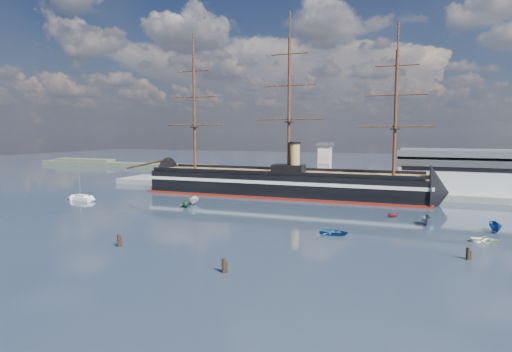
% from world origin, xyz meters
% --- Properties ---
extents(ground, '(600.00, 600.00, 0.00)m').
position_xyz_m(ground, '(0.00, 40.00, 0.00)').
color(ground, '#1E2C43').
rests_on(ground, ground).
extents(quay, '(180.00, 18.00, 2.00)m').
position_xyz_m(quay, '(10.00, 76.00, 0.00)').
color(quay, slate).
rests_on(quay, ground).
extents(warehouse, '(63.00, 21.00, 11.60)m').
position_xyz_m(warehouse, '(58.00, 80.00, 7.98)').
color(warehouse, '#B7BABC').
rests_on(warehouse, ground).
extents(quay_tower, '(5.00, 5.00, 15.00)m').
position_xyz_m(quay_tower, '(3.00, 73.00, 9.75)').
color(quay_tower, silver).
rests_on(quay_tower, ground).
extents(shoreline, '(120.00, 10.00, 4.00)m').
position_xyz_m(shoreline, '(-139.23, 135.00, 1.45)').
color(shoreline, '#3F4C38').
rests_on(shoreline, ground).
extents(warship, '(113.06, 18.25, 53.94)m').
position_xyz_m(warship, '(-9.51, 60.00, 4.04)').
color(warship, black).
rests_on(warship, ground).
extents(sailboat, '(8.26, 3.60, 12.78)m').
position_xyz_m(sailboat, '(-61.60, 29.29, 0.81)').
color(sailboat, silver).
rests_on(sailboat, ground).
extents(motorboat_a, '(7.40, 4.30, 2.79)m').
position_xyz_m(motorboat_a, '(-26.31, 35.51, 0.00)').
color(motorboat_a, silver).
rests_on(motorboat_a, ground).
extents(motorboat_b, '(1.52, 3.65, 1.69)m').
position_xyz_m(motorboat_b, '(18.01, 14.40, 0.00)').
color(motorboat_b, navy).
rests_on(motorboat_b, ground).
extents(motorboat_c, '(6.66, 2.85, 2.60)m').
position_xyz_m(motorboat_c, '(35.39, 30.65, 0.00)').
color(motorboat_c, slate).
rests_on(motorboat_c, ground).
extents(motorboat_d, '(7.39, 5.96, 2.50)m').
position_xyz_m(motorboat_d, '(-26.42, 31.01, 0.00)').
color(motorboat_d, '#1E5030').
rests_on(motorboat_d, ground).
extents(motorboat_e, '(1.44, 3.30, 1.52)m').
position_xyz_m(motorboat_e, '(45.89, 19.05, 0.00)').
color(motorboat_e, white).
rests_on(motorboat_e, ground).
extents(motorboat_f, '(6.43, 2.87, 2.49)m').
position_xyz_m(motorboat_f, '(48.78, 29.31, 0.00)').
color(motorboat_f, navy).
rests_on(motorboat_f, ground).
extents(motorboat_g, '(3.09, 3.33, 1.33)m').
position_xyz_m(motorboat_g, '(27.86, 37.22, 0.00)').
color(motorboat_g, maroon).
rests_on(motorboat_g, ground).
extents(piling_near_left, '(0.64, 0.64, 2.95)m').
position_xyz_m(piling_near_left, '(-16.59, -8.74, 0.00)').
color(piling_near_left, black).
rests_on(piling_near_left, ground).
extents(piling_near_mid, '(0.64, 0.64, 2.93)m').
position_xyz_m(piling_near_mid, '(7.42, -14.70, 0.00)').
color(piling_near_mid, black).
rests_on(piling_near_mid, ground).
extents(piling_far_right, '(0.64, 0.64, 2.73)m').
position_xyz_m(piling_far_right, '(41.68, 5.85, 0.00)').
color(piling_far_right, black).
rests_on(piling_far_right, ground).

